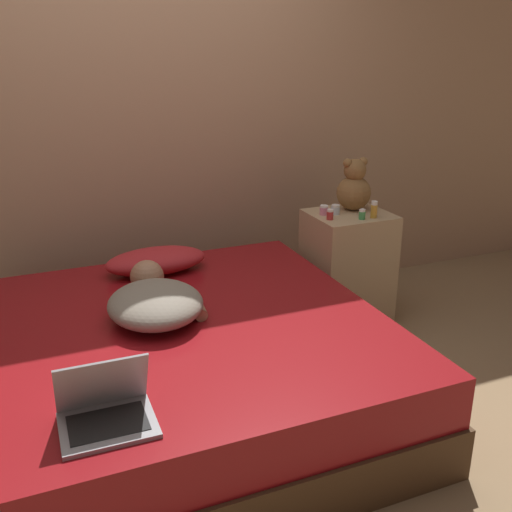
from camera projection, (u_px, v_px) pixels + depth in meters
ground_plane at (198, 406)px, 2.90m from camera, size 12.00×12.00×0.00m
wall_back at (128, 107)px, 3.49m from camera, size 8.00×0.06×2.60m
bed at (196, 365)px, 2.82m from camera, size 1.72×1.83×0.46m
nightstand at (347, 268)px, 3.69m from camera, size 0.47×0.41×0.70m
pillow at (156, 261)px, 3.28m from camera, size 0.55×0.29×0.13m
person_lying at (155, 300)px, 2.77m from camera, size 0.49×0.68×0.17m
laptop at (106, 409)px, 1.99m from camera, size 0.32×0.26×0.24m
teddy_bear at (354, 187)px, 3.60m from camera, size 0.21×0.21×0.32m
bottle_pink at (324, 210)px, 3.54m from camera, size 0.05×0.05×0.06m
bottle_clear at (335, 210)px, 3.55m from camera, size 0.05×0.05×0.06m
bottle_amber at (374, 210)px, 3.47m from camera, size 0.04×0.04×0.10m
bottle_red at (330, 215)px, 3.44m from camera, size 0.04×0.04×0.06m
bottle_green at (362, 214)px, 3.45m from camera, size 0.04×0.04×0.06m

